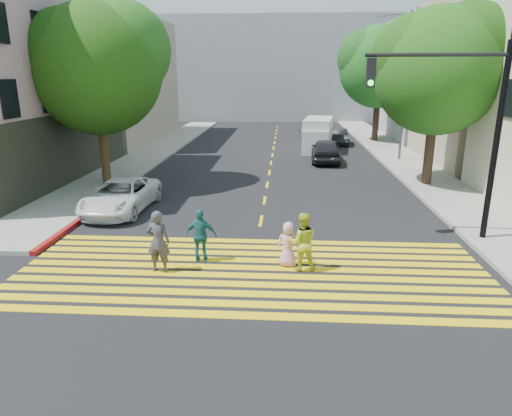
# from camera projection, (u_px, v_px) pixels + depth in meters

# --- Properties ---
(ground) EXTENTS (120.00, 120.00, 0.00)m
(ground) POSITION_uv_depth(u_px,v_px,m) (249.00, 292.00, 11.82)
(ground) COLOR black
(sidewalk_left) EXTENTS (3.00, 40.00, 0.15)m
(sidewalk_left) POSITION_uv_depth(u_px,v_px,m) (157.00, 150.00, 33.38)
(sidewalk_left) COLOR gray
(sidewalk_left) RESTS_ON ground
(sidewalk_right) EXTENTS (3.00, 60.00, 0.15)m
(sidewalk_right) POSITION_uv_depth(u_px,v_px,m) (420.00, 173.00, 25.64)
(sidewalk_right) COLOR gray
(sidewalk_right) RESTS_ON ground
(curb_red) EXTENTS (0.20, 8.00, 0.16)m
(curb_red) POSITION_uv_depth(u_px,v_px,m) (86.00, 216.00, 17.96)
(curb_red) COLOR maroon
(curb_red) RESTS_ON ground
(crosswalk) EXTENTS (13.40, 5.30, 0.01)m
(crosswalk) POSITION_uv_depth(u_px,v_px,m) (252.00, 272.00, 13.04)
(crosswalk) COLOR yellow
(crosswalk) RESTS_ON ground
(lane_line) EXTENTS (0.12, 34.40, 0.01)m
(lane_line) POSITION_uv_depth(u_px,v_px,m) (273.00, 151.00, 33.36)
(lane_line) COLOR yellow
(lane_line) RESTS_ON ground
(building_left_tan) EXTENTS (12.00, 16.00, 10.00)m
(building_left_tan) POSITION_uv_depth(u_px,v_px,m) (85.00, 80.00, 38.20)
(building_left_tan) COLOR tan
(building_left_tan) RESTS_ON ground
(building_right_grey) EXTENTS (10.00, 10.00, 10.00)m
(building_right_grey) POSITION_uv_depth(u_px,v_px,m) (455.00, 80.00, 38.21)
(building_right_grey) COLOR gray
(building_right_grey) RESTS_ON ground
(backdrop_block) EXTENTS (30.00, 8.00, 12.00)m
(backdrop_block) POSITION_uv_depth(u_px,v_px,m) (279.00, 69.00, 56.09)
(backdrop_block) COLOR gray
(backdrop_block) RESTS_ON ground
(tree_left) EXTENTS (7.74, 7.58, 8.87)m
(tree_left) POSITION_uv_depth(u_px,v_px,m) (98.00, 62.00, 21.50)
(tree_left) COLOR #321F11
(tree_left) RESTS_ON ground
(tree_right_near) EXTENTS (7.75, 7.44, 8.67)m
(tree_right_near) POSITION_uv_depth(u_px,v_px,m) (440.00, 65.00, 21.41)
(tree_right_near) COLOR black
(tree_right_near) RESTS_ON ground
(tree_right_far) EXTENTS (7.43, 6.85, 9.41)m
(tree_right_far) POSITION_uv_depth(u_px,v_px,m) (381.00, 62.00, 36.27)
(tree_right_far) COLOR black
(tree_right_far) RESTS_ON ground
(pedestrian_man) EXTENTS (0.68, 0.46, 1.82)m
(pedestrian_man) POSITION_uv_depth(u_px,v_px,m) (158.00, 242.00, 12.83)
(pedestrian_man) COLOR #3E3D46
(pedestrian_man) RESTS_ON ground
(pedestrian_woman) EXTENTS (0.89, 0.72, 1.71)m
(pedestrian_woman) POSITION_uv_depth(u_px,v_px,m) (302.00, 242.00, 12.97)
(pedestrian_woman) COLOR gold
(pedestrian_woman) RESTS_ON ground
(pedestrian_child) EXTENTS (0.71, 0.51, 1.35)m
(pedestrian_child) POSITION_uv_depth(u_px,v_px,m) (288.00, 244.00, 13.27)
(pedestrian_child) COLOR #DB9ABE
(pedestrian_child) RESTS_ON ground
(pedestrian_extra) EXTENTS (0.96, 0.42, 1.62)m
(pedestrian_extra) POSITION_uv_depth(u_px,v_px,m) (201.00, 236.00, 13.59)
(pedestrian_extra) COLOR #1E666E
(pedestrian_extra) RESTS_ON ground
(white_sedan) EXTENTS (2.36, 4.78, 1.31)m
(white_sedan) POSITION_uv_depth(u_px,v_px,m) (121.00, 196.00, 18.67)
(white_sedan) COLOR white
(white_sedan) RESTS_ON ground
(dark_car_near) EXTENTS (2.00, 4.54, 1.52)m
(dark_car_near) POSITION_uv_depth(u_px,v_px,m) (326.00, 150.00, 29.17)
(dark_car_near) COLOR black
(dark_car_near) RESTS_ON ground
(silver_car) EXTENTS (2.85, 5.25, 1.44)m
(silver_car) POSITION_uv_depth(u_px,v_px,m) (315.00, 132.00, 38.99)
(silver_car) COLOR #99A2AE
(silver_car) RESTS_ON ground
(dark_car_parked) EXTENTS (1.29, 3.68, 1.21)m
(dark_car_parked) POSITION_uv_depth(u_px,v_px,m) (339.00, 137.00, 36.68)
(dark_car_parked) COLOR black
(dark_car_parked) RESTS_ON ground
(white_van) EXTENTS (2.54, 5.21, 2.36)m
(white_van) POSITION_uv_depth(u_px,v_px,m) (318.00, 136.00, 33.32)
(white_van) COLOR silver
(white_van) RESTS_ON ground
(traffic_signal) EXTENTS (4.39, 0.40, 6.44)m
(traffic_signal) POSITION_uv_depth(u_px,v_px,m) (461.00, 116.00, 14.39)
(traffic_signal) COLOR black
(traffic_signal) RESTS_ON ground
(street_lamp) EXTENTS (2.06, 0.48, 9.10)m
(street_lamp) POSITION_uv_depth(u_px,v_px,m) (403.00, 78.00, 28.16)
(street_lamp) COLOR #55565B
(street_lamp) RESTS_ON ground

